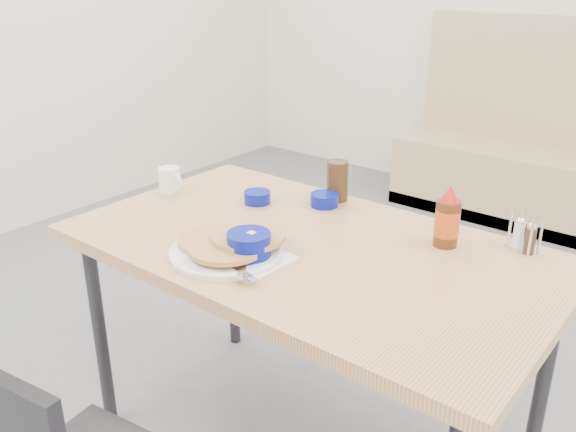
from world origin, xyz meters
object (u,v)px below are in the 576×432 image
Objects in this scene: pancake_plate at (228,246)px; coffee_mug at (170,180)px; butter_bowl at (324,200)px; amber_tumbler at (337,181)px; grits_setting at (249,249)px; creamer_bowl at (257,197)px; condiment_caddy at (524,238)px; booth_bench at (555,168)px; syrup_bottle at (447,220)px; dining_table at (308,262)px.

coffee_mug is at bearing 154.97° from pancake_plate.
butter_bowl is 0.09m from amber_tumbler.
creamer_bowl is at bearing 128.42° from grits_setting.
pancake_plate is 0.82m from condiment_caddy.
booth_bench is 21.38× the size of creamer_bowl.
syrup_bottle reaches higher than butter_bowl.
grits_setting is (0.58, -0.23, -0.01)m from coffee_mug.
booth_bench is at bearing 86.53° from amber_tumbler.
butter_bowl is (-0.13, -2.27, 0.43)m from booth_bench.
syrup_bottle is at bearing -124.83° from condiment_caddy.
butter_bowl is at bearing 24.19° from coffee_mug.
amber_tumbler is at bearing 44.69° from creamer_bowl.
creamer_bowl is 0.65m from syrup_bottle.
syrup_bottle is at bearing 7.34° from creamer_bowl.
dining_table is at bearing -143.44° from syrup_bottle.
dining_table is 0.37m from creamer_bowl.
condiment_caddy is (0.63, 0.07, 0.02)m from butter_bowl.
booth_bench reaches higher than amber_tumbler.
amber_tumbler reaches higher than creamer_bowl.
creamer_bowl is at bearing -135.31° from amber_tumbler.
syrup_bottle is at bearing 36.56° from dining_table.
butter_bowl is at bearing 31.89° from creamer_bowl.
creamer_bowl is 0.65× the size of amber_tumbler.
syrup_bottle is (0.31, -2.30, 0.49)m from booth_bench.
grits_setting is 2.43× the size of creamer_bowl.
amber_tumbler is at bearing 166.41° from syrup_bottle.
condiment_caddy is (0.63, 0.00, -0.03)m from amber_tumbler.
amber_tumbler is 0.46m from syrup_bottle.
condiment_caddy reaches higher than butter_bowl.
syrup_bottle is (0.44, 0.43, 0.06)m from pancake_plate.
pancake_plate is 0.40m from creamer_bowl.
coffee_mug reaches higher than pancake_plate.
booth_bench is 2.76m from pancake_plate.
butter_bowl is at bearing 116.48° from dining_table.
coffee_mug is 1.05× the size of condiment_caddy.
creamer_bowl is 0.84m from condiment_caddy.
coffee_mug is 0.97m from syrup_bottle.
coffee_mug is at bearing -155.81° from butter_bowl.
creamer_bowl is 0.83× the size of condiment_caddy.
butter_bowl is at bearing 175.30° from syrup_bottle.
coffee_mug is (-0.64, 0.04, 0.11)m from dining_table.
condiment_caddy reaches higher than creamer_bowl.
dining_table is 0.22m from grits_setting.
syrup_bottle reaches higher than creamer_bowl.
amber_tumbler is 0.75× the size of syrup_bottle.
coffee_mug reaches higher than grits_setting.
pancake_plate is 0.56m from coffee_mug.
coffee_mug is 1.26× the size of creamer_bowl.
butter_bowl is (-0.00, 0.46, -0.00)m from pancake_plate.
condiment_caddy is at bearing 14.68° from coffee_mug.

